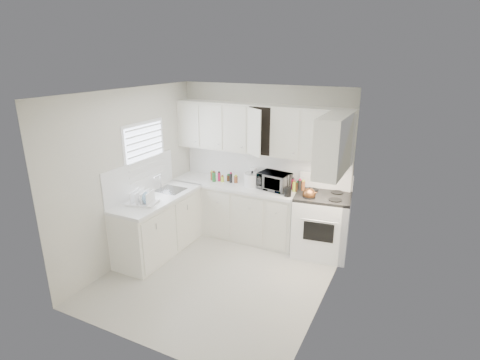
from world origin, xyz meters
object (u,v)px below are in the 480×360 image
Objects in this scene: microwave at (274,179)px; dish_rack at (142,196)px; tea_kettle at (309,193)px; utensil_crock at (288,185)px; stove at (322,217)px; rice_cooker at (252,179)px.

microwave reaches higher than dish_rack.
tea_kettle is 0.68× the size of utensil_crock.
stove reaches higher than dish_rack.
microwave is 0.39m from rice_cooker.
utensil_crock is (-0.34, -0.01, 0.08)m from tea_kettle.
rice_cooker is at bearing 37.10° from dish_rack.
rice_cooker is (-1.04, 0.19, 0.03)m from tea_kettle.
tea_kettle is (-0.18, -0.16, 0.41)m from stove.
tea_kettle is at bearing -13.27° from rice_cooker.
dish_rack is at bearing -143.25° from tea_kettle.
stove is 3.56× the size of utensil_crock.
microwave is 1.91× the size of rice_cooker.
utensil_crock is 2.21m from dish_rack.
dish_rack is at bearing -156.53° from stove.
rice_cooker is at bearing 176.26° from tea_kettle.
tea_kettle is at bearing -146.00° from stove.
microwave is 2.11m from dish_rack.
stove reaches higher than rice_cooker.
stove is 0.48m from tea_kettle.
utensil_crock reaches higher than tea_kettle.
microwave is at bearing 168.94° from stove.
rice_cooker is at bearing 170.94° from stove.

